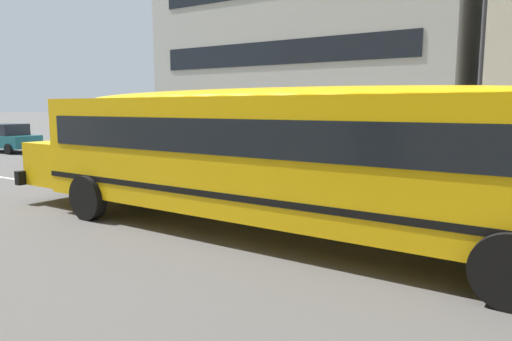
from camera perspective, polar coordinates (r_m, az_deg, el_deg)
The scene contains 8 objects.
ground_plane at distance 10.63m, azimuth 7.16°, elevation -6.49°, with size 400.00×400.00×0.00m, color #54514F.
sidewalk_far at distance 18.38m, azimuth 18.28°, elevation -0.69°, with size 120.00×3.00×0.01m, color gray.
lane_centreline at distance 10.63m, azimuth 7.16°, elevation -6.47°, with size 110.00×0.16×0.01m, color silver.
school_bus at distance 9.42m, azimuth 1.20°, elevation 2.75°, with size 13.49×3.40×3.00m.
parked_car_teal_by_entrance at distance 30.37m, azimuth -28.36°, elevation 3.61°, with size 3.99×2.05×1.64m.
parked_car_black_near_corner at distance 24.67m, azimuth -19.72°, elevation 3.31°, with size 3.98×2.03×1.64m.
street_lamp at distance 17.17m, azimuth 26.14°, elevation 12.76°, with size 0.44×0.44×6.80m.
apartment_block_far_left at distance 26.58m, azimuth 7.80°, elevation 16.55°, with size 15.73×9.46×13.30m.
Camera 1 is at (4.34, -9.34, 2.64)m, focal length 32.34 mm.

